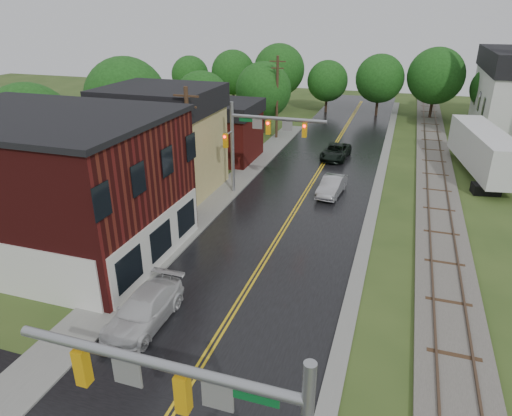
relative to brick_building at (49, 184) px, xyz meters
The scene contains 18 objects.
main_road 19.95m from the brick_building, 50.23° to the left, with size 10.00×90.00×0.02m, color black.
curb_right 27.15m from the brick_building, 48.20° to the left, with size 0.80×70.00×0.12m, color gray.
sidewalk_left 12.52m from the brick_building, 57.86° to the left, with size 2.40×50.00×0.12m, color gray.
brick_building is the anchor object (origin of this frame).
yellow_house 11.14m from the brick_building, 82.32° to the left, with size 8.00×7.00×6.40m, color tan.
darkred_building 20.25m from the brick_building, 82.92° to the left, with size 7.00×6.00×4.40m, color #3F0F0C.
railroad 30.36m from the brick_building, 41.66° to the left, with size 3.20×80.00×0.30m.
traffic_signal_far 15.03m from the brick_building, 53.08° to the left, with size 7.34×0.43×7.20m.
utility_pole_b 9.03m from the brick_building, 50.93° to the left, with size 1.80×0.28×9.00m.
utility_pole_c 29.56m from the brick_building, 78.91° to the left, with size 1.80×0.28×9.00m.
tree_left_a 10.14m from the brick_building, 136.87° to the left, with size 6.80×6.80×8.67m.
tree_left_b 17.80m from the brick_building, 107.61° to the left, with size 7.60×7.60×9.69m.
tree_left_c 24.94m from the brick_building, 93.14° to the left, with size 6.00×6.00×7.65m.
tree_left_e 31.12m from the brick_building, 83.29° to the left, with size 6.40×6.40×8.16m.
suv_dark 27.18m from the brick_building, 60.48° to the left, with size 2.31×5.01×1.39m, color black.
sedan_silver 20.34m from the brick_building, 43.76° to the left, with size 1.53×4.37×1.44m, color #9F9FA4.
pickup_white 10.75m from the brick_building, 29.36° to the right, with size 2.10×5.18×1.50m, color silver.
semi_trailer 34.56m from the brick_building, 40.80° to the left, with size 4.81×13.03×3.99m.
Camera 1 is at (6.74, -4.93, 13.57)m, focal length 32.00 mm.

